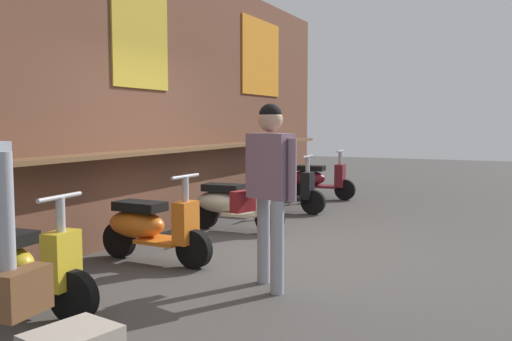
{
  "coord_description": "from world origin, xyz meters",
  "views": [
    {
      "loc": [
        -5.82,
        -2.47,
        1.51
      ],
      "look_at": [
        1.32,
        0.88,
        0.82
      ],
      "focal_mm": 38.96,
      "sensor_mm": 36.0,
      "label": 1
    }
  ],
  "objects_px": {
    "scooter_orange": "(149,226)",
    "scooter_cream": "(231,203)",
    "scooter_black": "(280,189)",
    "shopper_with_handbag": "(269,177)",
    "scooter_yellow": "(13,265)",
    "scooter_maroon": "(316,179)"
  },
  "relations": [
    {
      "from": "scooter_cream",
      "to": "scooter_black",
      "type": "relative_size",
      "value": 1.0
    },
    {
      "from": "scooter_maroon",
      "to": "shopper_with_handbag",
      "type": "relative_size",
      "value": 0.84
    },
    {
      "from": "scooter_orange",
      "to": "scooter_black",
      "type": "relative_size",
      "value": 1.0
    },
    {
      "from": "scooter_orange",
      "to": "scooter_black",
      "type": "height_order",
      "value": "same"
    },
    {
      "from": "scooter_black",
      "to": "scooter_maroon",
      "type": "relative_size",
      "value": 1.0
    },
    {
      "from": "scooter_black",
      "to": "scooter_orange",
      "type": "bearing_deg",
      "value": -91.25
    },
    {
      "from": "scooter_cream",
      "to": "scooter_maroon",
      "type": "relative_size",
      "value": 1.0
    },
    {
      "from": "scooter_yellow",
      "to": "shopper_with_handbag",
      "type": "distance_m",
      "value": 2.23
    },
    {
      "from": "scooter_orange",
      "to": "scooter_cream",
      "type": "bearing_deg",
      "value": 92.56
    },
    {
      "from": "scooter_orange",
      "to": "scooter_cream",
      "type": "distance_m",
      "value": 1.9
    },
    {
      "from": "scooter_orange",
      "to": "shopper_with_handbag",
      "type": "bearing_deg",
      "value": -8.79
    },
    {
      "from": "scooter_black",
      "to": "scooter_cream",
      "type": "bearing_deg",
      "value": -91.25
    },
    {
      "from": "scooter_black",
      "to": "scooter_yellow",
      "type": "bearing_deg",
      "value": -91.25
    },
    {
      "from": "scooter_maroon",
      "to": "scooter_yellow",
      "type": "bearing_deg",
      "value": -92.55
    },
    {
      "from": "scooter_cream",
      "to": "scooter_black",
      "type": "distance_m",
      "value": 1.77
    },
    {
      "from": "scooter_maroon",
      "to": "shopper_with_handbag",
      "type": "xyz_separation_m",
      "value": [
        -5.83,
        -1.55,
        0.63
      ]
    },
    {
      "from": "scooter_maroon",
      "to": "shopper_with_handbag",
      "type": "distance_m",
      "value": 6.06
    },
    {
      "from": "scooter_black",
      "to": "shopper_with_handbag",
      "type": "xyz_separation_m",
      "value": [
        -3.98,
        -1.55,
        0.63
      ]
    },
    {
      "from": "scooter_orange",
      "to": "scooter_maroon",
      "type": "xyz_separation_m",
      "value": [
        5.52,
        0.0,
        0.0
      ]
    },
    {
      "from": "scooter_orange",
      "to": "scooter_cream",
      "type": "height_order",
      "value": "same"
    },
    {
      "from": "scooter_orange",
      "to": "scooter_yellow",
      "type": "bearing_deg",
      "value": -87.44
    },
    {
      "from": "scooter_yellow",
      "to": "scooter_orange",
      "type": "xyz_separation_m",
      "value": [
        1.79,
        0.0,
        0.0
      ]
    }
  ]
}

